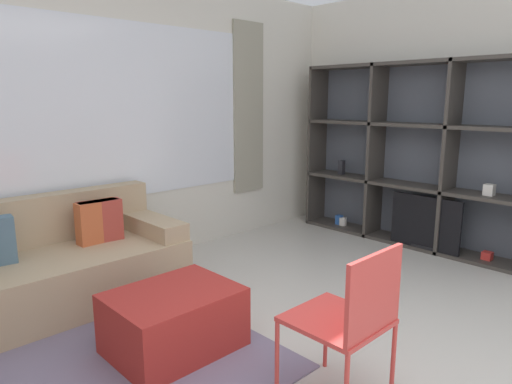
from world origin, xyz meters
name	(u,v)px	position (x,y,z in m)	size (l,w,h in m)	color
wall_back	(101,122)	(0.00, 3.11, 1.36)	(6.93, 0.11, 2.70)	silver
wall_right	(422,119)	(2.90, 1.54, 1.35)	(0.07, 4.27, 2.70)	silver
shelving_unit	(413,159)	(2.73, 1.52, 0.93)	(0.36, 2.56, 1.94)	#515660
couch_main	(60,265)	(-0.63, 2.63, 0.30)	(1.79, 0.88, 0.81)	tan
ottoman	(174,321)	(-0.39, 1.44, 0.20)	(0.77, 0.59, 0.40)	#A82823
folding_chair	(351,314)	(-0.06, 0.36, 0.52)	(0.44, 0.46, 0.86)	#CC3D38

